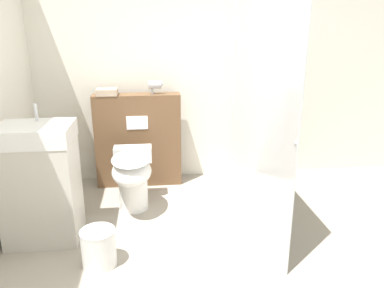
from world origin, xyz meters
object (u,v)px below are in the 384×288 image
Objects in this scene: sink_vanity at (40,183)px; hair_drier at (156,85)px; waste_bin at (99,248)px; toilet at (132,175)px.

hair_drier is at bearing 47.28° from sink_vanity.
sink_vanity is 3.93× the size of waste_bin.
hair_drier is (0.25, 0.62, 0.74)m from toilet.
waste_bin is at bearing -107.57° from hair_drier.
toilet is 0.82m from sink_vanity.
hair_drier is at bearing 72.43° from waste_bin.
sink_vanity is 6.85× the size of hair_drier.
hair_drier is 0.57× the size of waste_bin.
hair_drier reaches higher than waste_bin.
sink_vanity is at bearing -132.72° from hair_drier.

